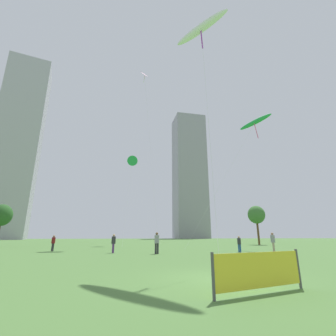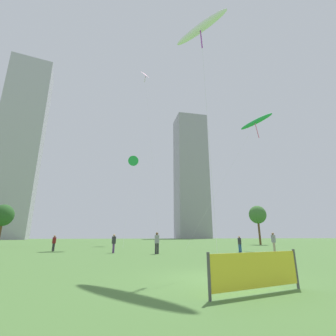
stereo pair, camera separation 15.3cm
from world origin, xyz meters
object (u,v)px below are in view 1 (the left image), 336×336
at_px(person_standing_3, 273,241).
at_px(kite_flying_0, 255,122).
at_px(park_tree_1, 1,215).
at_px(distant_highrise_1, 18,144).
at_px(distant_highrise_0, 189,175).
at_px(kite_flying_1, 201,28).
at_px(kite_flying_3, 144,75).
at_px(person_standing_5, 157,241).
at_px(person_standing_4, 114,242).
at_px(kite_flying_2, 132,161).
at_px(park_tree_0, 256,215).
at_px(person_standing_1, 239,243).
at_px(event_banner, 260,270).
at_px(person_standing_0, 53,242).

height_order(person_standing_3, kite_flying_0, kite_flying_0).
relative_size(park_tree_1, distant_highrise_1, 0.07).
height_order(person_standing_3, distant_highrise_0, distant_highrise_0).
bearing_deg(person_standing_3, kite_flying_1, 174.91).
distance_m(kite_flying_0, kite_flying_3, 24.27).
distance_m(distant_highrise_0, distant_highrise_1, 99.04).
bearing_deg(person_standing_5, kite_flying_3, 99.01).
xyz_separation_m(kite_flying_1, distant_highrise_0, (39.33, 132.62, 22.96)).
xyz_separation_m(person_standing_4, park_tree_1, (-16.64, 15.70, 3.47)).
relative_size(person_standing_5, kite_flying_2, 0.11).
distance_m(park_tree_0, distant_highrise_1, 117.31).
relative_size(kite_flying_0, kite_flying_1, 0.99).
bearing_deg(kite_flying_0, kite_flying_2, 137.16).
distance_m(kite_flying_3, distant_highrise_1, 98.18).
height_order(person_standing_1, person_standing_5, person_standing_5).
height_order(person_standing_4, kite_flying_0, kite_flying_0).
height_order(park_tree_0, distant_highrise_0, distant_highrise_0).
bearing_deg(kite_flying_1, kite_flying_0, 46.33).
bearing_deg(kite_flying_1, person_standing_3, 38.30).
xyz_separation_m(kite_flying_3, event_banner, (0.51, -33.67, -31.79)).
distance_m(person_standing_3, kite_flying_0, 18.53).
distance_m(park_tree_0, park_tree_1, 42.74).
distance_m(person_standing_3, park_tree_1, 36.95).
bearing_deg(kite_flying_3, person_standing_5, -89.96).
relative_size(kite_flying_0, park_tree_0, 2.65).
relative_size(kite_flying_1, distant_highrise_0, 0.23).
height_order(kite_flying_3, park_tree_1, kite_flying_3).
bearing_deg(kite_flying_1, kite_flying_2, 97.12).
bearing_deg(person_standing_5, person_standing_3, 9.49).
relative_size(person_standing_4, kite_flying_0, 0.09).
distance_m(person_standing_1, kite_flying_2, 28.29).
bearing_deg(kite_flying_3, distant_highrise_0, 68.74).
xyz_separation_m(person_standing_1, kite_flying_0, (7.31, 5.95, 17.07)).
bearing_deg(person_standing_4, person_standing_5, -133.27).
relative_size(person_standing_1, distant_highrise_1, 0.02).
distance_m(person_standing_1, distant_highrise_0, 134.91).
height_order(person_standing_3, person_standing_5, person_standing_3).
bearing_deg(kite_flying_2, person_standing_3, -59.41).
relative_size(person_standing_3, kite_flying_3, 0.06).
xyz_separation_m(person_standing_0, distant_highrise_0, (51.74, 119.34, 40.10)).
distance_m(kite_flying_0, park_tree_0, 18.87).
relative_size(person_standing_3, event_banner, 0.57).
relative_size(person_standing_0, person_standing_1, 1.05).
xyz_separation_m(kite_flying_3, park_tree_0, (22.22, 1.07, -27.02)).
distance_m(person_standing_0, kite_flying_0, 31.00).
relative_size(kite_flying_1, kite_flying_3, 0.56).
relative_size(kite_flying_2, distant_highrise_0, 0.21).
bearing_deg(person_standing_3, kite_flying_2, 77.19).
height_order(person_standing_1, kite_flying_2, kite_flying_2).
height_order(person_standing_4, kite_flying_3, kite_flying_3).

